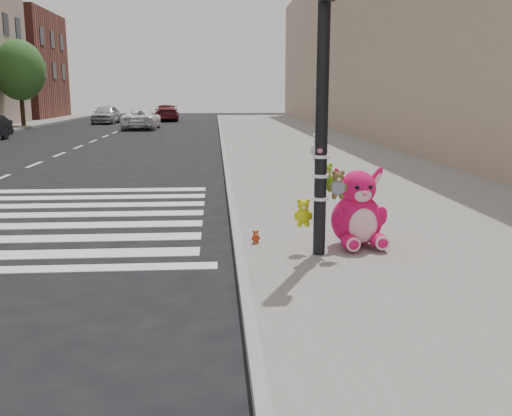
{
  "coord_description": "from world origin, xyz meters",
  "views": [
    {
      "loc": [
        1.25,
        -5.44,
        2.24
      ],
      "look_at": [
        1.77,
        1.92,
        0.75
      ],
      "focal_mm": 40.0,
      "sensor_mm": 36.0,
      "label": 1
    }
  ],
  "objects_px": {
    "signal_pole": "(322,128)",
    "car_white_near": "(142,119)",
    "red_teddy": "(256,237)",
    "pink_bunny": "(358,214)"
  },
  "relations": [
    {
      "from": "pink_bunny",
      "to": "car_white_near",
      "type": "xyz_separation_m",
      "value": [
        -6.54,
        28.94,
        0.03
      ]
    },
    {
      "from": "signal_pole",
      "to": "car_white_near",
      "type": "distance_m",
      "value": 29.91
    },
    {
      "from": "signal_pole",
      "to": "pink_bunny",
      "type": "xyz_separation_m",
      "value": [
        0.59,
        0.35,
        -1.21
      ]
    },
    {
      "from": "pink_bunny",
      "to": "signal_pole",
      "type": "bearing_deg",
      "value": -156.19
    },
    {
      "from": "red_teddy",
      "to": "pink_bunny",
      "type": "bearing_deg",
      "value": -18.21
    },
    {
      "from": "car_white_near",
      "to": "red_teddy",
      "type": "bearing_deg",
      "value": 100.19
    },
    {
      "from": "pink_bunny",
      "to": "red_teddy",
      "type": "height_order",
      "value": "pink_bunny"
    },
    {
      "from": "signal_pole",
      "to": "red_teddy",
      "type": "xyz_separation_m",
      "value": [
        -0.81,
        0.58,
        -1.57
      ]
    },
    {
      "from": "red_teddy",
      "to": "car_white_near",
      "type": "relative_size",
      "value": 0.04
    },
    {
      "from": "red_teddy",
      "to": "car_white_near",
      "type": "xyz_separation_m",
      "value": [
        -5.14,
        28.7,
        0.39
      ]
    }
  ]
}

